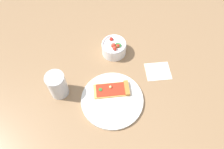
{
  "coord_description": "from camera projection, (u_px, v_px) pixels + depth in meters",
  "views": [
    {
      "loc": [
        -0.06,
        -0.41,
        0.86
      ],
      "look_at": [
        0.02,
        0.1,
        0.03
      ],
      "focal_mm": 34.25,
      "sensor_mm": 36.0,
      "label": 1
    }
  ],
  "objects": [
    {
      "name": "ground_plane",
      "position": [
        112.0,
        98.0,
        0.95
      ],
      "size": [
        2.4,
        2.4,
        0.0
      ],
      "primitive_type": "plane",
      "color": "#93704C",
      "rests_on": "ground"
    },
    {
      "name": "plate",
      "position": [
        113.0,
        100.0,
        0.94
      ],
      "size": [
        0.27,
        0.27,
        0.01
      ],
      "primitive_type": "cylinder",
      "color": "white",
      "rests_on": "ground_plane"
    },
    {
      "name": "pizza_slice_main",
      "position": [
        114.0,
        89.0,
        0.95
      ],
      "size": [
        0.16,
        0.08,
        0.02
      ],
      "color": "#E5B256",
      "rests_on": "plate"
    },
    {
      "name": "salad_bowl",
      "position": [
        114.0,
        48.0,
        1.06
      ],
      "size": [
        0.12,
        0.12,
        0.08
      ],
      "color": "white",
      "rests_on": "ground_plane"
    },
    {
      "name": "soda_glass",
      "position": [
        58.0,
        85.0,
        0.92
      ],
      "size": [
        0.08,
        0.08,
        0.13
      ],
      "color": "silver",
      "rests_on": "ground_plane"
    },
    {
      "name": "paper_napkin",
      "position": [
        158.0,
        71.0,
        1.03
      ],
      "size": [
        0.12,
        0.1,
        0.0
      ],
      "primitive_type": "cube",
      "rotation": [
        0.0,
        0.0,
        -0.04
      ],
      "color": "silver",
      "rests_on": "ground_plane"
    }
  ]
}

